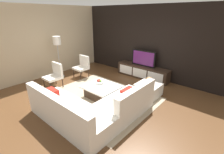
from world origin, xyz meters
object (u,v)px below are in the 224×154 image
floor_lamp (57,43)px  fruit_bowl (99,82)px  coffee_table (102,91)px  media_console (142,72)px  accent_chair_near (55,74)px  sectional_couch (92,109)px  accent_chair_far (82,65)px  decorative_ball (149,80)px  television (143,58)px  ottoman (148,90)px

floor_lamp → fruit_bowl: size_ratio=5.92×
coffee_table → floor_lamp: bearing=176.5°
floor_lamp → fruit_bowl: 2.53m
media_console → accent_chair_near: size_ratio=2.53×
sectional_couch → accent_chair_near: bearing=169.6°
media_console → fruit_bowl: fruit_bowl is taller
sectional_couch → accent_chair_far: bearing=144.7°
decorative_ball → media_console: bearing=127.7°
sectional_couch → decorative_ball: sectional_couch is taller
accent_chair_near → sectional_couch: bearing=-9.3°
media_console → sectional_couch: bearing=-81.0°
fruit_bowl → decorative_ball: size_ratio=1.17×
accent_chair_near → fruit_bowl: (1.59, 0.63, -0.05)m
television → ottoman: bearing=-52.3°
media_console → floor_lamp: floor_lamp is taller
floor_lamp → decorative_ball: floor_lamp is taller
coffee_table → accent_chair_near: size_ratio=1.20×
floor_lamp → accent_chair_near: bearing=-42.0°
accent_chair_far → floor_lamp: bearing=-145.5°
television → sectional_couch: television is taller
fruit_bowl → accent_chair_far: (-1.66, 0.68, 0.06)m
coffee_table → fruit_bowl: (-0.19, 0.10, 0.23)m
television → floor_lamp: floor_lamp is taller
accent_chair_near → ottoman: bearing=30.2°
sectional_couch → floor_lamp: (-3.14, 1.12, 1.10)m
media_console → ottoman: media_console is taller
decorative_ball → accent_chair_far: bearing=-174.6°
media_console → television: (0.00, 0.00, 0.57)m
ottoman → television: bearing=127.7°
sectional_couch → floor_lamp: bearing=160.4°
sectional_couch → fruit_bowl: sectional_couch is taller
television → accent_chair_far: bearing=-142.0°
television → coffee_table: 2.38m
television → accent_chair_far: television is taller
floor_lamp → ottoman: floor_lamp is taller
coffee_table → ottoman: bearing=44.7°
media_console → accent_chair_near: (-1.87, -2.82, 0.24)m
media_console → fruit_bowl: 2.22m
accent_chair_near → floor_lamp: floor_lamp is taller
ottoman → accent_chair_far: bearing=-174.6°
media_console → sectional_couch: (0.51, -3.26, 0.04)m
television → decorative_ball: television is taller
sectional_couch → fruit_bowl: 1.34m
media_console → floor_lamp: (-2.63, -2.14, 1.13)m
media_console → television: bearing=90.0°
ottoman → accent_chair_far: accent_chair_far is taller
coffee_table → decorative_ball: size_ratio=4.36×
accent_chair_near → ottoman: size_ratio=1.24×
media_console → ottoman: bearing=-52.3°
fruit_bowl → sectional_couch: bearing=-53.0°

